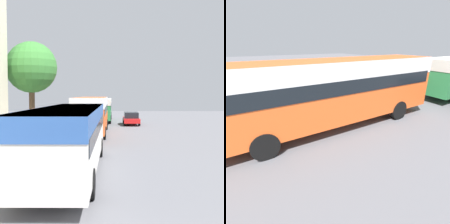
{
  "view_description": "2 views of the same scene",
  "coord_description": "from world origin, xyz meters",
  "views": [
    {
      "loc": [
        -0.02,
        -4.01,
        3.38
      ],
      "look_at": [
        -0.15,
        22.11,
        1.92
      ],
      "focal_mm": 50.0,
      "sensor_mm": 36.0,
      "label": 1
    },
    {
      "loc": [
        5.0,
        18.7,
        3.81
      ],
      "look_at": [
        -0.29,
        21.95,
        1.37
      ],
      "focal_mm": 28.0,
      "sensor_mm": 36.0,
      "label": 2
    }
  ],
  "objects": [
    {
      "name": "pedestrian_near_curb",
      "position": [
        -5.0,
        24.79,
        1.06
      ],
      "size": [
        0.43,
        0.43,
        1.8
      ],
      "color": "#232838",
      "rests_on": "sidewalk"
    },
    {
      "name": "bus_third_in_line",
      "position": [
        -1.56,
        35.22,
        1.88
      ],
      "size": [
        2.51,
        10.68,
        2.87
      ],
      "color": "#2D8447",
      "rests_on": "ground_plane"
    },
    {
      "name": "bus_following",
      "position": [
        -1.85,
        22.63,
        2.04
      ],
      "size": [
        2.49,
        10.93,
        3.15
      ],
      "color": "#EA5B23",
      "rests_on": "ground_plane"
    },
    {
      "name": "bus_lead",
      "position": [
        -1.91,
        9.34,
        1.85
      ],
      "size": [
        2.57,
        11.24,
        2.83
      ],
      "color": "silver",
      "rests_on": "ground_plane"
    },
    {
      "name": "car_crossing",
      "position": [
        1.95,
        30.84,
        0.74
      ],
      "size": [
        1.81,
        4.41,
        1.41
      ],
      "color": "red",
      "rests_on": "ground_plane"
    },
    {
      "name": "street_tree",
      "position": [
        -5.21,
        15.74,
        5.05
      ],
      "size": [
        3.23,
        3.23,
        6.56
      ],
      "color": "brown",
      "rests_on": "sidewalk"
    }
  ]
}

